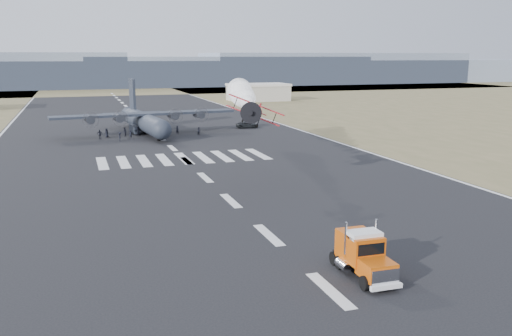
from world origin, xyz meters
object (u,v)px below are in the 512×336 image
semi_truck (363,254)px  crew_d (100,134)px  crew_c (120,137)px  crew_f (138,131)px  crew_g (130,134)px  support_vehicle (247,125)px  transport_aircraft (144,120)px  aerobatic_biplane (255,112)px  crew_b (125,132)px  crew_e (107,133)px  crew_h (199,131)px  hangar_right (258,92)px  crew_a (177,130)px

semi_truck → crew_d: 74.18m
crew_c → crew_f: bearing=-24.4°
crew_d → crew_g: bearing=9.1°
support_vehicle → crew_g: size_ratio=3.04×
support_vehicle → crew_g: (-25.65, -7.70, 0.12)m
transport_aircraft → crew_g: 7.54m
crew_d → crew_f: crew_d is taller
crew_f → crew_g: crew_f is taller
crew_g → aerobatic_biplane: bearing=102.5°
crew_b → crew_e: bearing=-92.0°
crew_d → crew_h: size_ratio=1.15×
crew_f → transport_aircraft: bearing=-134.2°
aerobatic_biplane → transport_aircraft: (-6.95, 49.72, -6.13)m
support_vehicle → crew_e: bearing=105.2°
crew_f → crew_e: bearing=-13.9°
crew_d → crew_g: crew_d is taller
crew_c → crew_f: crew_f is taller
hangar_right → crew_h: size_ratio=12.98×
aerobatic_biplane → crew_a: bearing=104.8°
aerobatic_biplane → crew_g: size_ratio=4.13×
aerobatic_biplane → crew_e: (-14.50, 46.63, -8.00)m
aerobatic_biplane → crew_d: bearing=123.5°
aerobatic_biplane → crew_e: bearing=121.0°
semi_truck → transport_aircraft: transport_aircraft is taller
crew_b → transport_aircraft: bearing=124.1°
crew_f → crew_h: bearing=150.1°
crew_a → crew_d: crew_d is taller
hangar_right → transport_aircraft: size_ratio=0.56×
crew_d → crew_h: crew_d is taller
hangar_right → support_vehicle: bearing=-110.6°
transport_aircraft → crew_e: bearing=-163.8°
crew_e → crew_d: bearing=16.0°
crew_a → crew_h: crew_a is taller
crew_h → hangar_right: bearing=28.3°
semi_truck → crew_b: semi_truck is taller
crew_c → hangar_right: bearing=-25.4°
transport_aircraft → crew_b: (-4.17, -3.07, -1.83)m
transport_aircraft → crew_h: size_ratio=23.05×
transport_aircraft → crew_f: size_ratio=20.25×
hangar_right → crew_e: size_ratio=12.23×
crew_e → crew_a: bearing=137.7°
hangar_right → crew_f: hangar_right is taller
crew_d → crew_g: 5.63m
hangar_right → crew_c: bearing=-124.1°
aerobatic_biplane → crew_h: aerobatic_biplane is taller
crew_c → crew_e: (-2.02, 5.87, 0.02)m
aerobatic_biplane → crew_c: size_ratio=4.04×
crew_a → crew_b: bearing=-9.5°
crew_b → crew_g: bearing=10.3°
semi_truck → crew_g: bearing=98.6°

